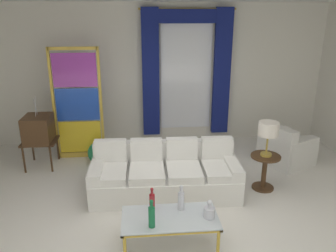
# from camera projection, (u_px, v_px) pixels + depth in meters

# --- Properties ---
(ground_plane) EXTENTS (16.00, 16.00, 0.00)m
(ground_plane) POSITION_uv_depth(u_px,v_px,m) (176.00, 213.00, 4.95)
(ground_plane) COLOR white
(wall_rear) EXTENTS (8.00, 0.12, 3.00)m
(wall_rear) POSITION_uv_depth(u_px,v_px,m) (160.00, 75.00, 7.35)
(wall_rear) COLOR white
(wall_rear) RESTS_ON ground
(curtained_window) EXTENTS (2.00, 0.17, 2.70)m
(curtained_window) POSITION_uv_depth(u_px,v_px,m) (187.00, 64.00, 7.16)
(curtained_window) COLOR white
(curtained_window) RESTS_ON ground
(couch_white_long) EXTENTS (2.36, 0.98, 0.86)m
(couch_white_long) POSITION_uv_depth(u_px,v_px,m) (165.00, 174.00, 5.46)
(couch_white_long) COLOR white
(couch_white_long) RESTS_ON ground
(coffee_table) EXTENTS (1.19, 0.61, 0.41)m
(coffee_table) POSITION_uv_depth(u_px,v_px,m) (170.00, 220.00, 4.16)
(coffee_table) COLOR silver
(coffee_table) RESTS_ON ground
(bottle_blue_decanter) EXTENTS (0.08, 0.08, 0.35)m
(bottle_blue_decanter) POSITION_uv_depth(u_px,v_px,m) (181.00, 200.00, 4.26)
(bottle_blue_decanter) COLOR silver
(bottle_blue_decanter) RESTS_ON coffee_table
(bottle_crystal_tall) EXTENTS (0.08, 0.08, 0.36)m
(bottle_crystal_tall) POSITION_uv_depth(u_px,v_px,m) (152.00, 216.00, 3.92)
(bottle_crystal_tall) COLOR #196B3D
(bottle_crystal_tall) RESTS_ON coffee_table
(bottle_amber_squat) EXTENTS (0.14, 0.14, 0.24)m
(bottle_amber_squat) POSITION_uv_depth(u_px,v_px,m) (209.00, 212.00, 4.12)
(bottle_amber_squat) COLOR silver
(bottle_amber_squat) RESTS_ON coffee_table
(bottle_ruby_flask) EXTENTS (0.07, 0.07, 0.31)m
(bottle_ruby_flask) POSITION_uv_depth(u_px,v_px,m) (152.00, 201.00, 4.28)
(bottle_ruby_flask) COLOR maroon
(bottle_ruby_flask) RESTS_ON coffee_table
(vintage_tv) EXTENTS (0.62, 0.60, 1.35)m
(vintage_tv) POSITION_uv_depth(u_px,v_px,m) (38.00, 130.00, 6.24)
(vintage_tv) COLOR #472D19
(vintage_tv) RESTS_ON ground
(armchair_white) EXTENTS (1.09, 1.08, 0.80)m
(armchair_white) POSITION_uv_depth(u_px,v_px,m) (285.00, 149.00, 6.49)
(armchair_white) COLOR white
(armchair_white) RESTS_ON ground
(stained_glass_divider) EXTENTS (0.95, 0.05, 2.20)m
(stained_glass_divider) POSITION_uv_depth(u_px,v_px,m) (78.00, 107.00, 6.53)
(stained_glass_divider) COLOR gold
(stained_glass_divider) RESTS_ON ground
(peacock_figurine) EXTENTS (0.44, 0.60, 0.50)m
(peacock_figurine) POSITION_uv_depth(u_px,v_px,m) (98.00, 154.00, 6.44)
(peacock_figurine) COLOR beige
(peacock_figurine) RESTS_ON ground
(round_side_table) EXTENTS (0.48, 0.48, 0.59)m
(round_side_table) POSITION_uv_depth(u_px,v_px,m) (264.00, 169.00, 5.54)
(round_side_table) COLOR #472D19
(round_side_table) RESTS_ON ground
(table_lamp_brass) EXTENTS (0.32, 0.32, 0.57)m
(table_lamp_brass) POSITION_uv_depth(u_px,v_px,m) (268.00, 130.00, 5.32)
(table_lamp_brass) COLOR #B29338
(table_lamp_brass) RESTS_ON round_side_table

